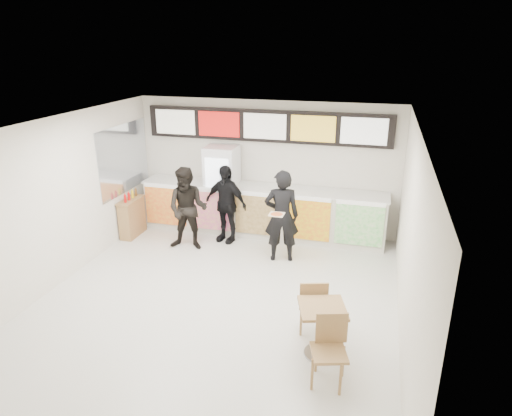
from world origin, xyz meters
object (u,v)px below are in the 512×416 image
at_px(drinks_fridge, 222,189).
at_px(service_counter, 261,211).
at_px(condiment_ledge, 132,217).
at_px(customer_main, 282,216).
at_px(customer_left, 188,209).
at_px(cafe_table, 322,322).
at_px(customer_mid, 226,204).

bearing_deg(drinks_fridge, service_counter, -0.99).
relative_size(drinks_fridge, condiment_ledge, 1.94).
bearing_deg(condiment_ledge, drinks_fridge, 24.24).
relative_size(drinks_fridge, customer_main, 1.06).
height_order(customer_left, condiment_ledge, customer_left).
bearing_deg(drinks_fridge, customer_left, -107.65).
xyz_separation_m(service_counter, cafe_table, (1.90, -3.94, -0.03)).
bearing_deg(service_counter, customer_left, -138.98).
bearing_deg(customer_mid, customer_left, -122.61).
relative_size(cafe_table, condiment_ledge, 1.60).
relative_size(customer_left, cafe_table, 1.08).
height_order(drinks_fridge, customer_left, drinks_fridge).
bearing_deg(customer_mid, drinks_fridge, 130.28).
height_order(drinks_fridge, customer_main, drinks_fridge).
height_order(service_counter, condiment_ledge, service_counter).
bearing_deg(customer_main, cafe_table, 98.51).
bearing_deg(customer_left, cafe_table, -47.25).
height_order(customer_left, cafe_table, customer_left).
xyz_separation_m(customer_left, condiment_ledge, (-1.52, 0.30, -0.45)).
bearing_deg(customer_main, customer_mid, -37.89).
bearing_deg(cafe_table, customer_main, 95.95).
bearing_deg(service_counter, drinks_fridge, 179.01).
height_order(customer_mid, condiment_ledge, customer_mid).
height_order(customer_main, customer_left, customer_main).
distance_m(drinks_fridge, cafe_table, 4.89).
height_order(customer_main, condiment_ledge, customer_main).
height_order(customer_left, customer_mid, customer_left).
relative_size(service_counter, drinks_fridge, 2.78).
distance_m(drinks_fridge, condiment_ledge, 2.14).
xyz_separation_m(service_counter, condiment_ledge, (-2.82, -0.83, -0.13)).
bearing_deg(condiment_ledge, customer_mid, 7.67).
bearing_deg(condiment_ledge, customer_main, -4.94).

